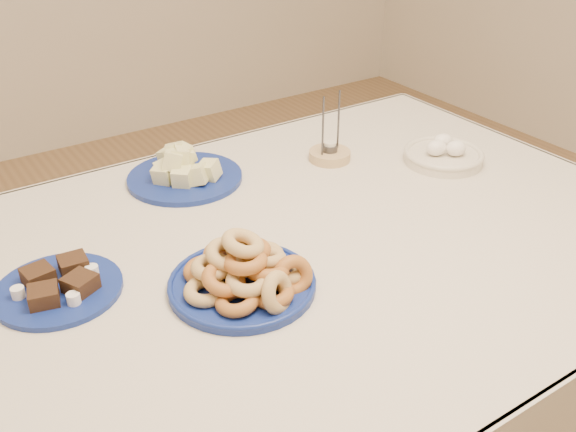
# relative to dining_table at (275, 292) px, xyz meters

# --- Properties ---
(dining_table) EXTENTS (1.71, 1.11, 0.75)m
(dining_table) POSITION_rel_dining_table_xyz_m (0.00, 0.00, 0.00)
(dining_table) COLOR brown
(dining_table) RESTS_ON ground
(donut_platter) EXTENTS (0.35, 0.35, 0.12)m
(donut_platter) POSITION_rel_dining_table_xyz_m (-0.12, -0.08, 0.14)
(donut_platter) COLOR navy
(donut_platter) RESTS_ON dining_table
(melon_plate) EXTENTS (0.36, 0.36, 0.10)m
(melon_plate) POSITION_rel_dining_table_xyz_m (-0.02, 0.37, 0.13)
(melon_plate) COLOR navy
(melon_plate) RESTS_ON dining_table
(brownie_plate) EXTENTS (0.26, 0.26, 0.04)m
(brownie_plate) POSITION_rel_dining_table_xyz_m (-0.40, 0.09, 0.12)
(brownie_plate) COLOR navy
(brownie_plate) RESTS_ON dining_table
(candle_holder) EXTENTS (0.13, 0.13, 0.18)m
(candle_holder) POSITION_rel_dining_table_xyz_m (0.35, 0.28, 0.12)
(candle_holder) COLOR tan
(candle_holder) RESTS_ON dining_table
(egg_bowl) EXTENTS (0.26, 0.26, 0.07)m
(egg_bowl) POSITION_rel_dining_table_xyz_m (0.58, 0.10, 0.13)
(egg_bowl) COLOR beige
(egg_bowl) RESTS_ON dining_table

